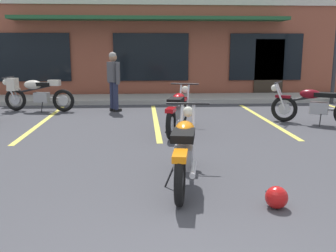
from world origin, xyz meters
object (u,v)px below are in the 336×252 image
person_in_black_shirt (114,78)px  motorcycle_red_sportbike (178,111)px  motorcycle_blue_standard (35,93)px  helmet_on_pavement (276,197)px  motorcycle_foreground_classic (184,150)px  motorcycle_black_cruiser (315,105)px

person_in_black_shirt → motorcycle_red_sportbike: bearing=-61.1°
motorcycle_red_sportbike → motorcycle_blue_standard: same height
motorcycle_blue_standard → helmet_on_pavement: bearing=-57.2°
motorcycle_foreground_classic → helmet_on_pavement: (0.96, -0.89, -0.33)m
motorcycle_foreground_classic → motorcycle_black_cruiser: bearing=47.5°
motorcycle_foreground_classic → person_in_black_shirt: person_in_black_shirt is taller
motorcycle_foreground_classic → helmet_on_pavement: bearing=-42.7°
motorcycle_black_cruiser → helmet_on_pavement: (-2.54, -4.72, -0.33)m
motorcycle_black_cruiser → helmet_on_pavement: bearing=-118.3°
motorcycle_black_cruiser → motorcycle_blue_standard: bearing=161.4°
motorcycle_blue_standard → motorcycle_black_cruiser: bearing=-18.6°
motorcycle_black_cruiser → motorcycle_blue_standard: size_ratio=0.89×
helmet_on_pavement → person_in_black_shirt: bearing=108.5°
motorcycle_foreground_classic → helmet_on_pavement: 1.35m
motorcycle_red_sportbike → helmet_on_pavement: (0.76, -4.11, -0.33)m
motorcycle_black_cruiser → motorcycle_red_sportbike: bearing=-169.5°
motorcycle_red_sportbike → person_in_black_shirt: bearing=118.9°
motorcycle_black_cruiser → motorcycle_blue_standard: 7.52m
motorcycle_foreground_classic → motorcycle_blue_standard: 7.21m
person_in_black_shirt → helmet_on_pavement: size_ratio=6.44×
motorcycle_foreground_classic → motorcycle_red_sportbike: size_ratio=1.02×
motorcycle_foreground_classic → motorcycle_blue_standard: bearing=120.2°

